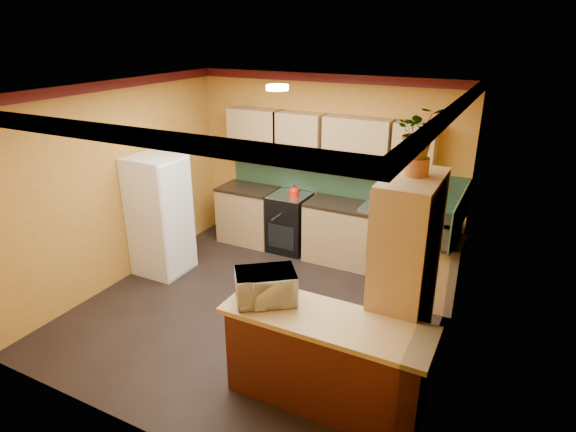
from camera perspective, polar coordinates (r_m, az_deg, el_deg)
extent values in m
plane|color=black|center=(6.14, -3.77, -11.16)|extent=(4.20, 4.20, 0.00)
cube|color=white|center=(5.21, -4.52, 14.70)|extent=(4.20, 4.20, 0.04)
cube|color=#CD8637|center=(7.32, 4.42, 5.92)|extent=(4.20, 0.04, 2.70)
cube|color=#CD8637|center=(4.06, -19.71, -8.82)|extent=(4.20, 0.04, 2.70)
cube|color=#CD8637|center=(6.81, -19.48, 3.53)|extent=(0.04, 4.20, 2.70)
cube|color=#CD8637|center=(4.86, 17.65, -3.38)|extent=(0.04, 4.20, 2.70)
cube|color=#203A26|center=(7.26, 6.16, 4.39)|extent=(3.70, 0.02, 0.53)
cube|color=#203A26|center=(6.22, 19.74, 0.19)|extent=(0.02, 1.40, 0.53)
cube|color=tan|center=(7.02, 4.73, 9.02)|extent=(3.10, 0.34, 0.70)
cylinder|color=white|center=(5.73, -1.28, 14.98)|extent=(0.26, 0.26, 0.06)
cube|color=tan|center=(7.29, 4.58, -1.72)|extent=(3.65, 0.60, 0.88)
cube|color=black|center=(7.12, 4.69, 1.67)|extent=(3.65, 0.62, 0.04)
cube|color=black|center=(7.53, 0.19, -0.76)|extent=(0.58, 0.58, 0.91)
cube|color=silver|center=(6.88, 10.66, 0.92)|extent=(0.48, 0.40, 0.03)
cube|color=tan|center=(6.40, 16.14, -6.06)|extent=(0.60, 0.80, 0.88)
cube|color=black|center=(6.21, 16.58, -2.29)|extent=(0.62, 0.80, 0.04)
cube|color=white|center=(6.96, -14.96, 0.06)|extent=(0.68, 0.66, 1.70)
cube|color=tan|center=(4.74, 13.52, -7.66)|extent=(0.48, 0.90, 2.10)
cylinder|color=#9B5425|center=(4.36, 14.97, 5.71)|extent=(0.22, 0.22, 0.16)
imported|color=tan|center=(4.29, 15.36, 9.60)|extent=(0.51, 0.49, 0.45)
cube|color=#512013|center=(4.63, 4.38, -16.96)|extent=(1.80, 0.55, 0.88)
cube|color=tan|center=(4.35, 4.55, -12.17)|extent=(1.90, 0.65, 0.05)
imported|color=white|center=(4.49, -2.68, -8.33)|extent=(0.66, 0.63, 0.30)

